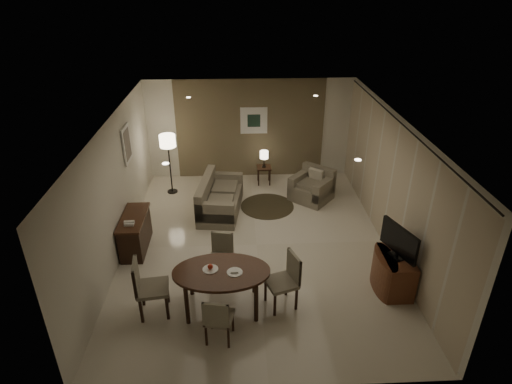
{
  "coord_description": "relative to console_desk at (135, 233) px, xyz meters",
  "views": [
    {
      "loc": [
        -0.37,
        -7.49,
        5.15
      ],
      "look_at": [
        0.0,
        0.2,
        1.15
      ],
      "focal_mm": 30.0,
      "sensor_mm": 36.0,
      "label": 1
    }
  ],
  "objects": [
    {
      "name": "room_shell",
      "position": [
        2.49,
        0.4,
        0.98
      ],
      "size": [
        5.5,
        7.0,
        2.7
      ],
      "color": "beige",
      "rests_on": "ground"
    },
    {
      "name": "taupe_accent",
      "position": [
        2.49,
        3.48,
        0.98
      ],
      "size": [
        3.96,
        0.03,
        2.7
      ],
      "primitive_type": "cube",
      "color": "brown",
      "rests_on": "wall_back"
    },
    {
      "name": "curtain_wall",
      "position": [
        5.17,
        0.0,
        0.95
      ],
      "size": [
        0.08,
        6.7,
        2.58
      ],
      "primitive_type": null,
      "color": "beige",
      "rests_on": "wall_right"
    },
    {
      "name": "curtain_rod",
      "position": [
        5.17,
        0.0,
        2.27
      ],
      "size": [
        0.03,
        6.8,
        0.03
      ],
      "primitive_type": "cylinder",
      "rotation": [
        1.57,
        0.0,
        0.0
      ],
      "color": "black",
      "rests_on": "wall_right"
    },
    {
      "name": "art_back_frame",
      "position": [
        2.59,
        3.46,
        1.23
      ],
      "size": [
        0.72,
        0.03,
        0.72
      ],
      "primitive_type": "cube",
      "color": "silver",
      "rests_on": "wall_back"
    },
    {
      "name": "art_back_canvas",
      "position": [
        2.59,
        3.44,
        1.23
      ],
      "size": [
        0.34,
        0.01,
        0.34
      ],
      "primitive_type": "cube",
      "color": "#1D3426",
      "rests_on": "wall_back"
    },
    {
      "name": "art_left_frame",
      "position": [
        -0.23,
        1.2,
        1.48
      ],
      "size": [
        0.03,
        0.6,
        0.8
      ],
      "primitive_type": "cube",
      "color": "silver",
      "rests_on": "wall_left"
    },
    {
      "name": "art_left_canvas",
      "position": [
        -0.21,
        1.2,
        1.48
      ],
      "size": [
        0.01,
        0.46,
        0.64
      ],
      "primitive_type": "cube",
      "color": "gray",
      "rests_on": "wall_left"
    },
    {
      "name": "downlight_nl",
      "position": [
        1.09,
        -1.8,
        2.31
      ],
      "size": [
        0.1,
        0.1,
        0.01
      ],
      "primitive_type": "cylinder",
      "color": "white",
      "rests_on": "ceiling"
    },
    {
      "name": "downlight_nr",
      "position": [
        3.89,
        -1.8,
        2.31
      ],
      "size": [
        0.1,
        0.1,
        0.01
      ],
      "primitive_type": "cylinder",
      "color": "white",
      "rests_on": "ceiling"
    },
    {
      "name": "downlight_fl",
      "position": [
        1.09,
        1.8,
        2.31
      ],
      "size": [
        0.1,
        0.1,
        0.01
      ],
      "primitive_type": "cylinder",
      "color": "white",
      "rests_on": "ceiling"
    },
    {
      "name": "downlight_fr",
      "position": [
        3.89,
        1.8,
        2.31
      ],
      "size": [
        0.1,
        0.1,
        0.01
      ],
      "primitive_type": "cylinder",
      "color": "white",
      "rests_on": "ceiling"
    },
    {
      "name": "console_desk",
      "position": [
        0.0,
        0.0,
        0.0
      ],
      "size": [
        0.48,
        1.2,
        0.75
      ],
      "primitive_type": null,
      "color": "#3F2314",
      "rests_on": "floor"
    },
    {
      "name": "telephone",
      "position": [
        0.0,
        -0.3,
        0.43
      ],
      "size": [
        0.2,
        0.14,
        0.09
      ],
      "primitive_type": null,
      "color": "white",
      "rests_on": "console_desk"
    },
    {
      "name": "tv_cabinet",
      "position": [
        4.89,
        -1.5,
        -0.03
      ],
      "size": [
        0.48,
        0.9,
        0.7
      ],
      "primitive_type": null,
      "color": "brown",
      "rests_on": "floor"
    },
    {
      "name": "flat_tv",
      "position": [
        4.87,
        -1.5,
        0.65
      ],
      "size": [
        0.36,
        0.85,
        0.6
      ],
      "primitive_type": null,
      "rotation": [
        0.0,
        0.0,
        0.35
      ],
      "color": "black",
      "rests_on": "tv_cabinet"
    },
    {
      "name": "dining_table",
      "position": [
        1.82,
        -1.84,
        0.0
      ],
      "size": [
        1.62,
        1.01,
        0.76
      ],
      "primitive_type": null,
      "color": "#3F2314",
      "rests_on": "floor"
    },
    {
      "name": "chair_near",
      "position": [
        1.79,
        -2.55,
        0.06
      ],
      "size": [
        0.49,
        0.49,
        0.87
      ],
      "primitive_type": null,
      "rotation": [
        0.0,
        0.0,
        2.95
      ],
      "color": "gray",
      "rests_on": "floor"
    },
    {
      "name": "chair_far",
      "position": [
        1.77,
        -1.07,
        0.07
      ],
      "size": [
        0.51,
        0.51,
        0.88
      ],
      "primitive_type": null,
      "rotation": [
        0.0,
        0.0,
        -0.21
      ],
      "color": "gray",
      "rests_on": "floor"
    },
    {
      "name": "chair_left",
      "position": [
        0.69,
        -1.91,
        0.15
      ],
      "size": [
        0.57,
        0.57,
        1.04
      ],
      "primitive_type": null,
      "rotation": [
        0.0,
        0.0,
        1.7
      ],
      "color": "gray",
      "rests_on": "floor"
    },
    {
      "name": "chair_right",
      "position": [
        2.81,
        -1.84,
        0.12
      ],
      "size": [
        0.61,
        0.61,
        0.99
      ],
      "primitive_type": null,
      "rotation": [
        0.0,
        0.0,
        -1.24
      ],
      "color": "gray",
      "rests_on": "floor"
    },
    {
      "name": "plate_a",
      "position": [
        1.64,
        -1.79,
        0.39
      ],
      "size": [
        0.26,
        0.26,
        0.02
      ],
      "primitive_type": "cylinder",
      "color": "white",
      "rests_on": "dining_table"
    },
    {
      "name": "plate_b",
      "position": [
        2.04,
        -1.89,
        0.39
      ],
      "size": [
        0.26,
        0.26,
        0.02
      ],
      "primitive_type": "cylinder",
      "color": "white",
      "rests_on": "dining_table"
    },
    {
      "name": "fruit_apple",
      "position": [
        1.64,
        -1.79,
        0.45
      ],
      "size": [
        0.09,
        0.09,
        0.09
      ],
      "primitive_type": "sphere",
      "color": "red",
      "rests_on": "plate_a"
    },
    {
      "name": "napkin",
      "position": [
        2.04,
        -1.89,
        0.42
      ],
      "size": [
        0.12,
        0.08,
        0.03
      ],
      "primitive_type": "cube",
      "color": "white",
      "rests_on": "plate_b"
    },
    {
      "name": "round_rug",
      "position": [
        2.84,
        1.64,
        -0.37
      ],
      "size": [
        1.3,
        1.3,
        0.01
      ],
      "primitive_type": "cylinder",
      "color": "#3C3121",
      "rests_on": "floor"
    },
    {
      "name": "sofa",
      "position": [
        1.71,
        1.46,
        0.04
      ],
      "size": [
        1.85,
        1.1,
        0.82
      ],
      "primitive_type": null,
      "rotation": [
        0.0,
        0.0,
        1.44
      ],
      "color": "gray",
      "rests_on": "floor"
    },
    {
      "name": "armchair",
      "position": [
        3.96,
        1.95,
        0.02
      ],
      "size": [
        1.23,
        1.22,
        0.79
      ],
      "primitive_type": null,
      "rotation": [
        0.0,
        0.0,
        -0.71
      ],
      "color": "gray",
      "rests_on": "floor"
    },
    {
      "name": "side_table",
      "position": [
        2.84,
        2.94,
        -0.13
      ],
      "size": [
        0.38,
        0.38,
        0.48
      ],
      "primitive_type": null,
      "color": "black",
      "rests_on": "floor"
    },
    {
      "name": "table_lamp",
      "position": [
        2.84,
        2.94,
        0.36
      ],
      "size": [
        0.22,
        0.22,
        0.5
      ],
      "primitive_type": null,
      "color": "#FFEAC1",
      "rests_on": "side_table"
    },
    {
      "name": "floor_lamp",
      "position": [
        0.41,
        2.53,
        0.41
      ],
      "size": [
        0.4,
        0.4,
        1.57
      ],
      "primitive_type": null,
      "color": "#FFE5B7",
      "rests_on": "floor"
    }
  ]
}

